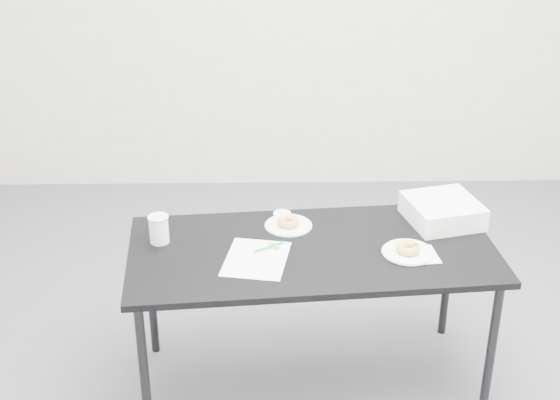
{
  "coord_description": "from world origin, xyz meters",
  "views": [
    {
      "loc": [
        -0.13,
        -2.92,
        2.29
      ],
      "look_at": [
        -0.08,
        0.02,
        0.84
      ],
      "focal_mm": 50.0,
      "sensor_mm": 36.0,
      "label": 1
    }
  ],
  "objects_px": {
    "scorecard": "(256,259)",
    "donut_near": "(408,248)",
    "bakery_box": "(442,211)",
    "plate_far": "(288,225)",
    "plate_near": "(408,252)",
    "donut_far": "(288,222)",
    "table": "(312,259)",
    "pen": "(269,247)",
    "coffee_cup": "(159,229)"
  },
  "relations": [
    {
      "from": "pen",
      "to": "plate_near",
      "type": "relative_size",
      "value": 0.67
    },
    {
      "from": "scorecard",
      "to": "donut_near",
      "type": "distance_m",
      "value": 0.62
    },
    {
      "from": "donut_far",
      "to": "donut_near",
      "type": "bearing_deg",
      "value": -27.13
    },
    {
      "from": "scorecard",
      "to": "coffee_cup",
      "type": "distance_m",
      "value": 0.44
    },
    {
      "from": "scorecard",
      "to": "donut_far",
      "type": "xyz_separation_m",
      "value": [
        0.14,
        0.28,
        0.02
      ]
    },
    {
      "from": "donut_far",
      "to": "coffee_cup",
      "type": "xyz_separation_m",
      "value": [
        -0.54,
        -0.13,
        0.04
      ]
    },
    {
      "from": "plate_far",
      "to": "donut_far",
      "type": "relative_size",
      "value": 2.13
    },
    {
      "from": "table",
      "to": "plate_far",
      "type": "relative_size",
      "value": 7.59
    },
    {
      "from": "donut_near",
      "to": "plate_far",
      "type": "height_order",
      "value": "donut_near"
    },
    {
      "from": "donut_near",
      "to": "pen",
      "type": "bearing_deg",
      "value": 174.71
    },
    {
      "from": "donut_near",
      "to": "plate_far",
      "type": "bearing_deg",
      "value": 152.87
    },
    {
      "from": "plate_far",
      "to": "bakery_box",
      "type": "distance_m",
      "value": 0.68
    },
    {
      "from": "scorecard",
      "to": "coffee_cup",
      "type": "xyz_separation_m",
      "value": [
        -0.4,
        0.15,
        0.06
      ]
    },
    {
      "from": "plate_near",
      "to": "coffee_cup",
      "type": "distance_m",
      "value": 1.03
    },
    {
      "from": "plate_far",
      "to": "donut_far",
      "type": "bearing_deg",
      "value": 0.0
    },
    {
      "from": "table",
      "to": "donut_far",
      "type": "relative_size",
      "value": 16.16
    },
    {
      "from": "pen",
      "to": "donut_near",
      "type": "relative_size",
      "value": 1.42
    },
    {
      "from": "plate_near",
      "to": "coffee_cup",
      "type": "bearing_deg",
      "value": 173.5
    },
    {
      "from": "plate_near",
      "to": "donut_far",
      "type": "xyz_separation_m",
      "value": [
        -0.48,
        0.25,
        0.02
      ]
    },
    {
      "from": "pen",
      "to": "plate_near",
      "type": "distance_m",
      "value": 0.57
    },
    {
      "from": "plate_near",
      "to": "scorecard",
      "type": "bearing_deg",
      "value": -176.99
    },
    {
      "from": "table",
      "to": "pen",
      "type": "height_order",
      "value": "pen"
    },
    {
      "from": "coffee_cup",
      "to": "plate_near",
      "type": "bearing_deg",
      "value": -6.5
    },
    {
      "from": "scorecard",
      "to": "donut_far",
      "type": "relative_size",
      "value": 3.17
    },
    {
      "from": "plate_near",
      "to": "bakery_box",
      "type": "bearing_deg",
      "value": 55.29
    },
    {
      "from": "table",
      "to": "plate_far",
      "type": "xyz_separation_m",
      "value": [
        -0.09,
        0.19,
        0.06
      ]
    },
    {
      "from": "table",
      "to": "plate_near",
      "type": "height_order",
      "value": "plate_near"
    },
    {
      "from": "plate_near",
      "to": "donut_near",
      "type": "bearing_deg",
      "value": 180.0
    },
    {
      "from": "donut_near",
      "to": "donut_far",
      "type": "xyz_separation_m",
      "value": [
        -0.48,
        0.25,
        -0.0
      ]
    },
    {
      "from": "scorecard",
      "to": "coffee_cup",
      "type": "bearing_deg",
      "value": 170.15
    },
    {
      "from": "plate_near",
      "to": "bakery_box",
      "type": "xyz_separation_m",
      "value": [
        0.2,
        0.28,
        0.04
      ]
    },
    {
      "from": "pen",
      "to": "plate_far",
      "type": "xyz_separation_m",
      "value": [
        0.08,
        0.19,
        -0.0
      ]
    },
    {
      "from": "table",
      "to": "plate_far",
      "type": "height_order",
      "value": "plate_far"
    },
    {
      "from": "plate_near",
      "to": "bakery_box",
      "type": "distance_m",
      "value": 0.35
    },
    {
      "from": "scorecard",
      "to": "bakery_box",
      "type": "xyz_separation_m",
      "value": [
        0.81,
        0.32,
        0.05
      ]
    },
    {
      "from": "pen",
      "to": "donut_far",
      "type": "bearing_deg",
      "value": 33.77
    },
    {
      "from": "scorecard",
      "to": "coffee_cup",
      "type": "relative_size",
      "value": 2.54
    },
    {
      "from": "table",
      "to": "bakery_box",
      "type": "relative_size",
      "value": 5.35
    },
    {
      "from": "pen",
      "to": "donut_far",
      "type": "relative_size",
      "value": 1.47
    },
    {
      "from": "donut_near",
      "to": "donut_far",
      "type": "bearing_deg",
      "value": 152.87
    },
    {
      "from": "pen",
      "to": "bakery_box",
      "type": "relative_size",
      "value": 0.49
    },
    {
      "from": "bakery_box",
      "to": "plate_far",
      "type": "bearing_deg",
      "value": 168.76
    },
    {
      "from": "donut_near",
      "to": "plate_far",
      "type": "relative_size",
      "value": 0.49
    },
    {
      "from": "donut_far",
      "to": "bakery_box",
      "type": "bearing_deg",
      "value": 3.1
    },
    {
      "from": "pen",
      "to": "donut_far",
      "type": "xyz_separation_m",
      "value": [
        0.08,
        0.19,
        0.01
      ]
    },
    {
      "from": "plate_near",
      "to": "coffee_cup",
      "type": "xyz_separation_m",
      "value": [
        -1.02,
        0.12,
        0.05
      ]
    },
    {
      "from": "table",
      "to": "plate_near",
      "type": "distance_m",
      "value": 0.39
    },
    {
      "from": "table",
      "to": "donut_far",
      "type": "xyz_separation_m",
      "value": [
        -0.09,
        0.19,
        0.07
      ]
    },
    {
      "from": "plate_near",
      "to": "plate_far",
      "type": "bearing_deg",
      "value": 152.87
    },
    {
      "from": "pen",
      "to": "bakery_box",
      "type": "xyz_separation_m",
      "value": [
        0.76,
        0.23,
        0.04
      ]
    }
  ]
}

